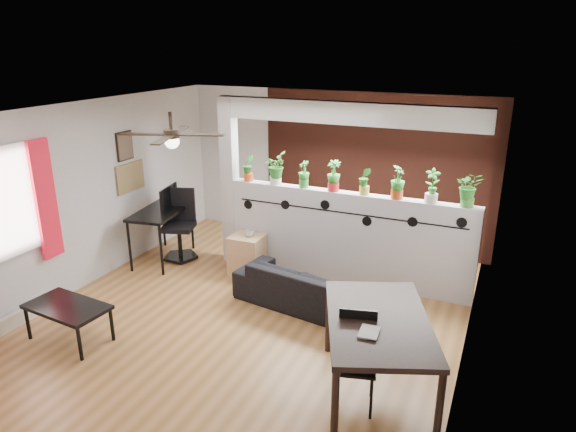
# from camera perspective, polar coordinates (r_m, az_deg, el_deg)

# --- Properties ---
(room_shell) EXTENTS (6.30, 7.10, 2.90)m
(room_shell) POSITION_cam_1_polar(r_m,az_deg,el_deg) (6.22, -4.54, -0.55)
(room_shell) COLOR #915F2F
(room_shell) RESTS_ON ground
(partition_wall) EXTENTS (3.60, 0.18, 1.35)m
(partition_wall) POSITION_cam_1_polar(r_m,az_deg,el_deg) (7.45, 6.53, -2.40)
(partition_wall) COLOR #BCBCC1
(partition_wall) RESTS_ON ground
(ceiling_header) EXTENTS (3.60, 0.18, 0.30)m
(ceiling_header) POSITION_cam_1_polar(r_m,az_deg,el_deg) (7.01, 7.08, 11.26)
(ceiling_header) COLOR silver
(ceiling_header) RESTS_ON room_shell
(pier_column) EXTENTS (0.22, 0.20, 2.60)m
(pier_column) POSITION_cam_1_polar(r_m,az_deg,el_deg) (7.99, -6.47, 3.81)
(pier_column) COLOR #BCBCC1
(pier_column) RESTS_ON ground
(brick_panel) EXTENTS (3.90, 0.05, 2.60)m
(brick_panel) POSITION_cam_1_polar(r_m,az_deg,el_deg) (8.61, 9.67, 4.76)
(brick_panel) COLOR #B04833
(brick_panel) RESTS_ON ground
(vine_decal) EXTENTS (3.31, 0.01, 0.30)m
(vine_decal) POSITION_cam_1_polar(r_m,az_deg,el_deg) (7.23, 6.42, 0.34)
(vine_decal) COLOR black
(vine_decal) RESTS_ON partition_wall
(window_assembly) EXTENTS (0.09, 1.30, 1.55)m
(window_assembly) POSITION_cam_1_polar(r_m,az_deg,el_deg) (6.92, -28.62, 0.98)
(window_assembly) COLOR white
(window_assembly) RESTS_ON room_shell
(baseboard_heater) EXTENTS (0.08, 1.00, 0.18)m
(baseboard_heater) POSITION_cam_1_polar(r_m,az_deg,el_deg) (7.42, -26.82, -9.52)
(baseboard_heater) COLOR silver
(baseboard_heater) RESTS_ON ground
(corkboard) EXTENTS (0.03, 0.60, 0.45)m
(corkboard) POSITION_cam_1_polar(r_m,az_deg,el_deg) (8.39, -17.12, 4.15)
(corkboard) COLOR olive
(corkboard) RESTS_ON room_shell
(framed_art) EXTENTS (0.03, 0.34, 0.44)m
(framed_art) POSITION_cam_1_polar(r_m,az_deg,el_deg) (8.24, -17.69, 7.43)
(framed_art) COLOR #8C7259
(framed_art) RESTS_ON room_shell
(ceiling_fan) EXTENTS (1.19, 1.19, 0.43)m
(ceiling_fan) POSITION_cam_1_polar(r_m,az_deg,el_deg) (6.14, -12.80, 8.58)
(ceiling_fan) COLOR black
(ceiling_fan) RESTS_ON room_shell
(potted_plant_0) EXTENTS (0.25, 0.26, 0.40)m
(potted_plant_0) POSITION_cam_1_polar(r_m,az_deg,el_deg) (7.77, -4.43, 5.43)
(potted_plant_0) COLOR #D64F19
(potted_plant_0) RESTS_ON partition_wall
(potted_plant_1) EXTENTS (0.27, 0.30, 0.47)m
(potted_plant_1) POSITION_cam_1_polar(r_m,az_deg,el_deg) (7.56, -1.41, 5.40)
(potted_plant_1) COLOR white
(potted_plant_1) RESTS_ON partition_wall
(potted_plant_2) EXTENTS (0.25, 0.24, 0.39)m
(potted_plant_2) POSITION_cam_1_polar(r_m,az_deg,el_deg) (7.40, 1.77, 4.75)
(potted_plant_2) COLOR #398C32
(potted_plant_2) RESTS_ON partition_wall
(potted_plant_3) EXTENTS (0.24, 0.19, 0.44)m
(potted_plant_3) POSITION_cam_1_polar(r_m,az_deg,el_deg) (7.24, 5.09, 4.57)
(potted_plant_3) COLOR red
(potted_plant_3) RESTS_ON partition_wall
(potted_plant_4) EXTENTS (0.22, 0.19, 0.39)m
(potted_plant_4) POSITION_cam_1_polar(r_m,az_deg,el_deg) (7.12, 8.53, 3.96)
(potted_plant_4) COLOR #D8C84C
(potted_plant_4) RESTS_ON partition_wall
(potted_plant_5) EXTENTS (0.19, 0.24, 0.45)m
(potted_plant_5) POSITION_cam_1_polar(r_m,az_deg,el_deg) (7.01, 12.10, 3.78)
(potted_plant_5) COLOR #C74517
(potted_plant_5) RESTS_ON partition_wall
(potted_plant_6) EXTENTS (0.27, 0.23, 0.46)m
(potted_plant_6) POSITION_cam_1_polar(r_m,az_deg,el_deg) (6.94, 15.74, 3.36)
(potted_plant_6) COLOR silver
(potted_plant_6) RESTS_ON partition_wall
(potted_plant_7) EXTENTS (0.27, 0.23, 0.45)m
(potted_plant_7) POSITION_cam_1_polar(r_m,az_deg,el_deg) (6.89, 19.44, 2.88)
(potted_plant_7) COLOR green
(potted_plant_7) RESTS_ON partition_wall
(sofa) EXTENTS (1.92, 0.99, 0.54)m
(sofa) POSITION_cam_1_polar(r_m,az_deg,el_deg) (6.87, 2.07, -7.91)
(sofa) COLOR black
(sofa) RESTS_ON ground
(cube_shelf) EXTENTS (0.50, 0.45, 0.59)m
(cube_shelf) POSITION_cam_1_polar(r_m,az_deg,el_deg) (7.83, -4.56, -4.24)
(cube_shelf) COLOR tan
(cube_shelf) RESTS_ON ground
(cup) EXTENTS (0.13, 0.13, 0.10)m
(cup) POSITION_cam_1_polar(r_m,az_deg,el_deg) (7.67, -4.30, -1.92)
(cup) COLOR gray
(cup) RESTS_ON cube_shelf
(computer_desk) EXTENTS (0.79, 1.25, 0.84)m
(computer_desk) POSITION_cam_1_polar(r_m,az_deg,el_deg) (8.34, -13.97, 0.15)
(computer_desk) COLOR black
(computer_desk) RESTS_ON ground
(monitor) EXTENTS (0.34, 0.12, 0.19)m
(monitor) POSITION_cam_1_polar(r_m,az_deg,el_deg) (8.40, -13.45, 1.58)
(monitor) COLOR black
(monitor) RESTS_ON computer_desk
(office_chair) EXTENTS (0.59, 0.60, 1.12)m
(office_chair) POSITION_cam_1_polar(r_m,az_deg,el_deg) (8.43, -11.89, -1.43)
(office_chair) COLOR black
(office_chair) RESTS_ON ground
(dining_table) EXTENTS (1.47, 1.81, 0.86)m
(dining_table) POSITION_cam_1_polar(r_m,az_deg,el_deg) (5.10, 9.97, -12.04)
(dining_table) COLOR black
(dining_table) RESTS_ON ground
(book) EXTENTS (0.19, 0.25, 0.02)m
(book) POSITION_cam_1_polar(r_m,az_deg,el_deg) (4.82, 7.95, -12.49)
(book) COLOR gray
(book) RESTS_ON dining_table
(folding_chair) EXTENTS (0.47, 0.47, 0.95)m
(folding_chair) POSITION_cam_1_polar(r_m,az_deg,el_deg) (5.11, 7.61, -14.54)
(folding_chair) COLOR black
(folding_chair) RESTS_ON ground
(coffee_table) EXTENTS (1.02, 0.63, 0.45)m
(coffee_table) POSITION_cam_1_polar(r_m,az_deg,el_deg) (6.59, -23.31, -9.47)
(coffee_table) COLOR black
(coffee_table) RESTS_ON ground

